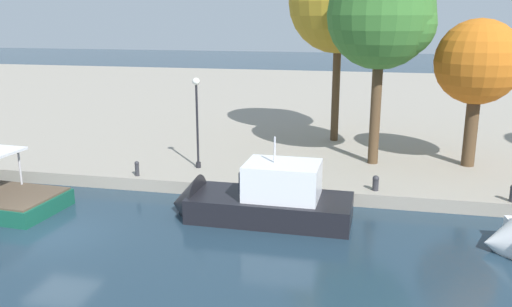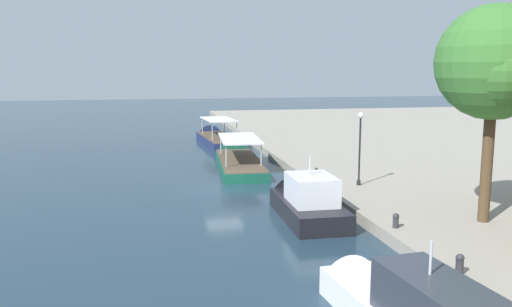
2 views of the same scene
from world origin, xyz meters
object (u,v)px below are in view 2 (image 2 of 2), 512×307
at_px(tour_boat_1, 238,163).
at_px(tree_2, 496,65).
at_px(tour_boat_0, 217,141).
at_px(motor_yacht_2, 305,203).
at_px(lamp_post, 360,142).
at_px(mooring_bollard_2, 316,173).
at_px(mooring_bollard_1, 460,263).
at_px(mooring_bollard_0, 396,220).

bearing_deg(tour_boat_1, tree_2, -152.85).
distance_m(tour_boat_0, motor_yacht_2, 30.32).
bearing_deg(tour_boat_1, lamp_post, -148.23).
xyz_separation_m(tour_boat_1, lamp_post, (11.69, 6.12, 3.27)).
distance_m(tour_boat_0, lamp_post, 26.95).
relative_size(tour_boat_0, tree_2, 1.10).
height_order(motor_yacht_2, tree_2, tree_2).
distance_m(mooring_bollard_2, tree_2, 14.94).
xyz_separation_m(tour_boat_1, mooring_bollard_1, (26.91, 3.87, 0.78)).
height_order(tour_boat_0, motor_yacht_2, motor_yacht_2).
distance_m(tour_boat_1, lamp_post, 13.59).
bearing_deg(mooring_bollard_2, mooring_bollard_1, -0.41).
bearing_deg(tree_2, mooring_bollard_2, -157.51).
relative_size(tour_boat_0, mooring_bollard_1, 14.85).
relative_size(motor_yacht_2, tree_2, 0.74).
relative_size(mooring_bollard_2, tree_2, 0.07).
bearing_deg(mooring_bollard_1, mooring_bollard_2, 179.59).
xyz_separation_m(mooring_bollard_2, tree_2, (12.00, 4.97, 7.39)).
bearing_deg(lamp_post, motor_yacht_2, -49.40).
relative_size(lamp_post, tree_2, 0.45).
distance_m(tour_boat_1, mooring_bollard_2, 9.98).
bearing_deg(motor_yacht_2, mooring_bollard_1, -165.12).
xyz_separation_m(mooring_bollard_1, lamp_post, (-15.22, 2.25, 2.49)).
height_order(tour_boat_1, mooring_bollard_1, tour_boat_1).
bearing_deg(tour_boat_1, mooring_bollard_2, -152.19).
xyz_separation_m(mooring_bollard_1, mooring_bollard_2, (-17.79, 0.13, -0.01)).
xyz_separation_m(lamp_post, tree_2, (9.43, 2.85, 4.88)).
bearing_deg(lamp_post, mooring_bollard_1, -8.41).
relative_size(tour_boat_0, lamp_post, 2.46).
bearing_deg(lamp_post, mooring_bollard_2, -140.49).
bearing_deg(mooring_bollard_0, mooring_bollard_1, -3.05).
bearing_deg(mooring_bollard_0, motor_yacht_2, -149.09).
bearing_deg(motor_yacht_2, tour_boat_1, 5.11).
relative_size(tour_boat_0, motor_yacht_2, 1.48).
xyz_separation_m(tour_boat_1, mooring_bollard_2, (9.12, 3.99, 0.77)).
bearing_deg(mooring_bollard_2, mooring_bollard_0, 0.90).
distance_m(tour_boat_0, mooring_bollard_2, 23.82).
bearing_deg(tour_boat_0, mooring_bollard_0, -177.81).
bearing_deg(mooring_bollard_0, tree_2, 88.58).
xyz_separation_m(mooring_bollard_1, tree_2, (-5.79, 5.10, 7.38)).
distance_m(mooring_bollard_1, tree_2, 10.67).
relative_size(motor_yacht_2, lamp_post, 1.66).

